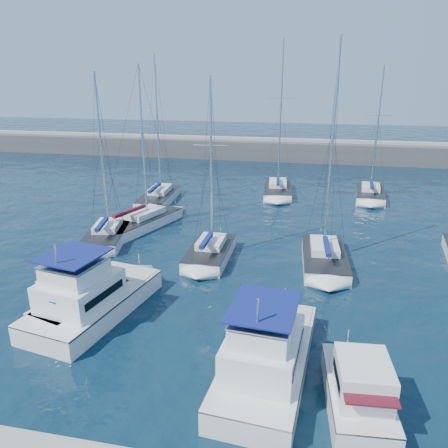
% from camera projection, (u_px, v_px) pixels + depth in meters
% --- Properties ---
extents(ground, '(220.00, 220.00, 0.00)m').
position_uv_depth(ground, '(222.00, 323.00, 25.04)').
color(ground, black).
rests_on(ground, ground).
extents(breakwater, '(160.00, 6.00, 4.45)m').
position_uv_depth(breakwater, '(286.00, 153.00, 72.86)').
color(breakwater, '#424244').
rests_on(breakwater, ground).
extents(motor_yacht_port_outer, '(4.25, 6.41, 3.20)m').
position_uv_depth(motor_yacht_port_outer, '(79.00, 302.00, 25.46)').
color(motor_yacht_port_outer, silver).
rests_on(motor_yacht_port_outer, ground).
extents(motor_yacht_port_inner, '(5.55, 9.51, 4.69)m').
position_uv_depth(motor_yacht_port_inner, '(89.00, 299.00, 25.38)').
color(motor_yacht_port_inner, silver).
rests_on(motor_yacht_port_inner, ground).
extents(motor_yacht_stbd_inner, '(4.47, 9.64, 4.69)m').
position_uv_depth(motor_yacht_stbd_inner, '(266.00, 357.00, 20.20)').
color(motor_yacht_stbd_inner, silver).
rests_on(motor_yacht_stbd_inner, ground).
extents(motor_yacht_stbd_outer, '(2.93, 5.77, 3.20)m').
position_uv_depth(motor_yacht_stbd_outer, '(358.00, 393.00, 18.17)').
color(motor_yacht_stbd_outer, silver).
rests_on(motor_yacht_stbd_outer, ground).
extents(sailboat_mid_a, '(4.43, 7.40, 14.10)m').
position_uv_depth(sailboat_mid_a, '(107.00, 235.00, 37.11)').
color(sailboat_mid_a, silver).
rests_on(sailboat_mid_a, ground).
extents(sailboat_mid_b, '(5.79, 9.36, 14.72)m').
position_uv_depth(sailboat_mid_b, '(142.00, 222.00, 40.55)').
color(sailboat_mid_b, silver).
rests_on(sailboat_mid_b, ground).
extents(sailboat_mid_c, '(2.96, 6.52, 13.80)m').
position_uv_depth(sailboat_mid_c, '(210.00, 252.00, 33.55)').
color(sailboat_mid_c, silver).
rests_on(sailboat_mid_c, ground).
extents(sailboat_mid_d, '(3.59, 7.90, 16.34)m').
position_uv_depth(sailboat_mid_d, '(324.00, 257.00, 32.66)').
color(sailboat_mid_d, silver).
rests_on(sailboat_mid_d, ground).
extents(sailboat_back_a, '(3.55, 8.71, 15.83)m').
position_uv_depth(sailboat_back_a, '(159.00, 197.00, 48.72)').
color(sailboat_back_a, silver).
rests_on(sailboat_back_a, ground).
extents(sailboat_back_b, '(3.83, 8.38, 17.66)m').
position_uv_depth(sailboat_back_b, '(278.00, 189.00, 51.74)').
color(sailboat_back_b, silver).
rests_on(sailboat_back_b, ground).
extents(sailboat_back_c, '(3.66, 7.40, 14.80)m').
position_uv_depth(sailboat_back_c, '(370.00, 194.00, 49.85)').
color(sailboat_back_c, silver).
rests_on(sailboat_back_c, ground).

